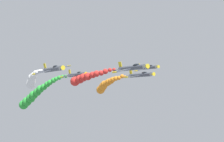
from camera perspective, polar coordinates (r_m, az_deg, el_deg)
airplane_lead at (r=71.47m, az=3.66°, el=0.60°), size 9.40×10.35×3.08m
smoke_trail_lead at (r=87.11m, az=-5.02°, el=-1.24°), size 3.93×18.73×4.31m
airplane_left_inner at (r=87.33m, az=5.23°, el=-0.71°), size 9.52×10.35×2.67m
smoke_trail_left_inner at (r=107.28m, az=-1.30°, el=-2.65°), size 6.50×22.93×6.02m
airplane_right_inner at (r=75.04m, az=-10.70°, el=0.34°), size 9.34×10.35×3.20m
smoke_trail_right_inner at (r=95.30m, az=-14.35°, el=-1.61°), size 5.75×20.56×4.81m
airplane_left_outer at (r=91.48m, az=-6.44°, el=-0.65°), size 9.52×10.35×2.70m
smoke_trail_left_outer at (r=115.51m, az=-14.10°, el=-4.42°), size 6.39×28.84×11.75m
airplane_right_outer at (r=106.46m, az=6.46°, el=0.61°), size 9.37×10.35×3.14m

